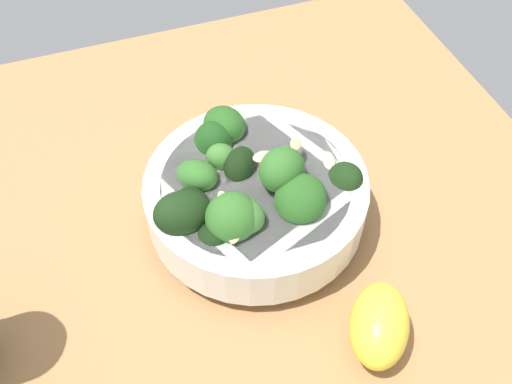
{
  "coord_description": "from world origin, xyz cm",
  "views": [
    {
      "loc": [
        -29.57,
        8.9,
        43.15
      ],
      "look_at": [
        0.96,
        -2.03,
        4.0
      ],
      "focal_mm": 41.68,
      "sensor_mm": 36.0,
      "label": 1
    }
  ],
  "objects": [
    {
      "name": "lemon_wedge",
      "position": [
        -13.16,
        -6.83,
        2.36
      ],
      "size": [
        8.31,
        7.44,
        4.73
      ],
      "primitive_type": "ellipsoid",
      "rotation": [
        0.0,
        0.0,
        5.74
      ],
      "color": "yellow",
      "rests_on": "ground_plane"
    },
    {
      "name": "bowl_of_broccoli",
      "position": [
        0.88,
        -1.66,
        3.97
      ],
      "size": [
        19.36,
        19.54,
        9.39
      ],
      "color": "white",
      "rests_on": "ground_plane"
    },
    {
      "name": "ground_plane",
      "position": [
        0.0,
        0.0,
        -2.14
      ],
      "size": [
        63.69,
        63.69,
        4.28
      ],
      "primitive_type": "cube",
      "color": "#996D42"
    }
  ]
}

